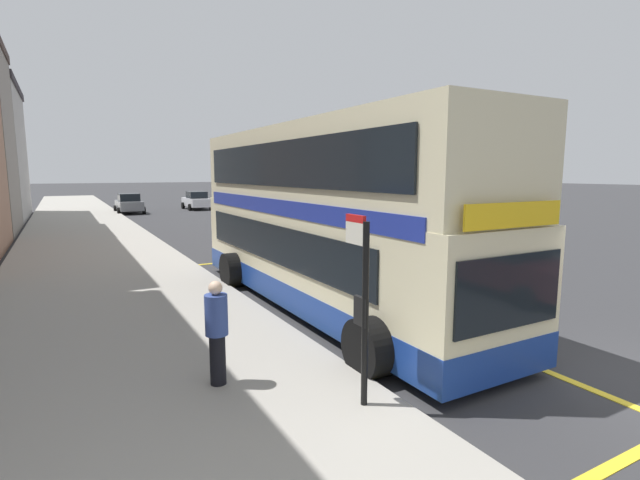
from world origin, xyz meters
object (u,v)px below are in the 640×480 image
Objects in this scene: bus_stop_sign at (362,294)px; parked_car_grey_far at (129,204)px; double_decker_bus at (323,224)px; pedestrian_waiting_near_sign at (217,329)px; parked_car_white_across at (197,201)px.

parked_car_grey_far is at bearing 87.79° from bus_stop_sign.
double_decker_bus reaches higher than pedestrian_waiting_near_sign.
parked_car_white_across is at bearing 80.93° from double_decker_bus.
pedestrian_waiting_near_sign is at bearing -138.45° from double_decker_bus.
bus_stop_sign is 0.62× the size of parked_car_grey_far.
bus_stop_sign is at bearing 77.66° from parked_car_white_across.
parked_car_white_across is 2.63× the size of pedestrian_waiting_near_sign.
parked_car_white_across is at bearing 78.93° from bus_stop_sign.
parked_car_grey_far is (-0.72, 31.06, -1.26)m from double_decker_bus.
bus_stop_sign reaches higher than parked_car_white_across.
bus_stop_sign is 38.02m from parked_car_white_across.
parked_car_grey_far is 2.63× the size of pedestrian_waiting_near_sign.
double_decker_bus is 32.96m from parked_car_white_across.
parked_car_grey_far is at bearing 12.67° from parked_car_white_across.
parked_car_white_across is 6.09m from parked_car_grey_far.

